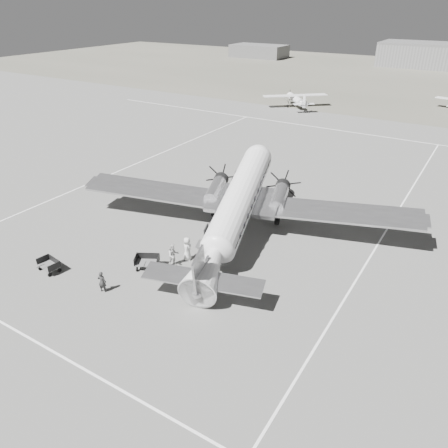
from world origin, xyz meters
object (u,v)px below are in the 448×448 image
(shed_secondary, at_px, (259,51))
(light_plane_left, at_px, (296,101))
(dc3_airliner, at_px, (237,208))
(baggage_cart_near, at_px, (147,262))
(ground_crew, at_px, (102,282))
(ramp_agent, at_px, (173,255))
(passenger, at_px, (187,249))
(baggage_cart_far, at_px, (49,266))

(shed_secondary, xyz_separation_m, light_plane_left, (41.12, -63.98, -0.76))
(dc3_airliner, distance_m, baggage_cart_near, 8.47)
(light_plane_left, xyz_separation_m, ground_crew, (11.55, -59.38, -0.44))
(ramp_agent, bearing_deg, dc3_airliner, 14.27)
(dc3_airliner, bearing_deg, passenger, -122.63)
(baggage_cart_far, bearing_deg, baggage_cart_near, 43.31)
(light_plane_left, bearing_deg, baggage_cart_near, -118.55)
(passenger, bearing_deg, ramp_agent, 138.35)
(shed_secondary, relative_size, light_plane_left, 1.51)
(ground_crew, bearing_deg, passenger, -131.27)
(dc3_airliner, xyz_separation_m, passenger, (-1.50, -4.89, -1.87))
(light_plane_left, bearing_deg, baggage_cart_far, -124.86)
(dc3_airliner, height_order, baggage_cart_far, dc3_airliner)
(ground_crew, bearing_deg, light_plane_left, -98.95)
(dc3_airliner, relative_size, baggage_cart_near, 16.13)
(baggage_cart_near, relative_size, baggage_cart_far, 1.07)
(baggage_cart_near, bearing_deg, ground_crew, -129.04)
(baggage_cart_far, distance_m, ramp_agent, 9.08)
(dc3_airliner, bearing_deg, shed_secondary, 101.23)
(ground_crew, bearing_deg, ramp_agent, -132.31)
(dc3_airliner, distance_m, ramp_agent, 6.68)
(baggage_cart_far, bearing_deg, shed_secondary, 119.60)
(baggage_cart_far, height_order, passenger, passenger)
(shed_secondary, bearing_deg, light_plane_left, -57.27)
(light_plane_left, xyz_separation_m, ramp_agent, (13.67, -54.24, -0.33))
(light_plane_left, xyz_separation_m, baggage_cart_far, (6.38, -59.64, -0.75))
(dc3_airliner, relative_size, light_plane_left, 2.48)
(baggage_cart_near, xyz_separation_m, ground_crew, (-0.69, -3.80, 0.28))
(dc3_airliner, xyz_separation_m, ground_crew, (-3.98, -11.26, -2.02))
(dc3_airliner, distance_m, baggage_cart_far, 14.90)
(ramp_agent, relative_size, passenger, 0.96)
(light_plane_left, height_order, ground_crew, light_plane_left)
(shed_secondary, height_order, baggage_cart_far, shed_secondary)
(dc3_airliner, relative_size, ramp_agent, 16.27)
(shed_secondary, distance_m, baggage_cart_far, 132.43)
(light_plane_left, height_order, passenger, light_plane_left)
(passenger, bearing_deg, light_plane_left, -10.02)
(ground_crew, relative_size, passenger, 0.84)
(baggage_cart_near, distance_m, ground_crew, 3.87)
(ramp_agent, bearing_deg, ground_crew, -171.08)
(shed_secondary, distance_m, baggage_cart_near, 130.93)
(baggage_cart_near, relative_size, passenger, 0.97)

